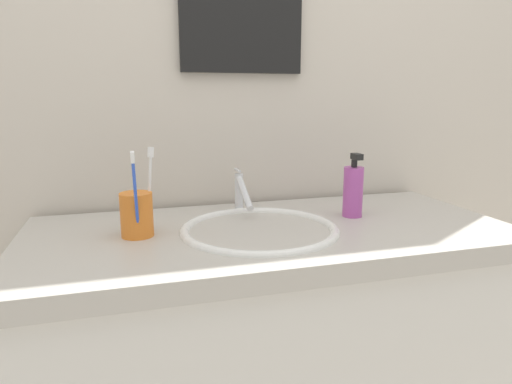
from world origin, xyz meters
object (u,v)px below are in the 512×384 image
Objects in this scene: toothbrush_cup at (137,215)px; soap_dispenser at (353,191)px; toothbrush_blue at (135,191)px; toothbrush_white at (150,185)px; faucet at (241,192)px.

soap_dispenser reaches higher than toothbrush_cup.
toothbrush_blue reaches higher than toothbrush_cup.
toothbrush_white is (0.03, 0.01, 0.07)m from toothbrush_cup.
toothbrush_cup is 0.09m from toothbrush_blue.
toothbrush_blue reaches higher than toothbrush_white.
toothbrush_cup is 0.08m from toothbrush_white.
toothbrush_blue is (-0.29, -0.20, 0.06)m from faucet.
toothbrush_cup is at bearing 88.77° from toothbrush_blue.
toothbrush_blue is 1.02× the size of toothbrush_white.
toothbrush_white is at bearing 63.38° from toothbrush_blue.
faucet is 1.59× the size of toothbrush_cup.
toothbrush_cup is 0.57m from soap_dispenser.
toothbrush_white reaches higher than toothbrush_cup.
faucet is 0.80× the size of toothbrush_blue.
toothbrush_blue is (-0.00, -0.06, 0.07)m from toothbrush_cup.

